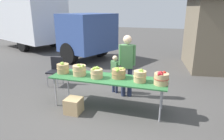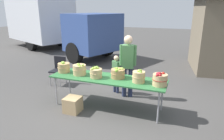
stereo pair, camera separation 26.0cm
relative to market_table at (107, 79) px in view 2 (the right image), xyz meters
The scene contains 13 objects.
ground_plane 0.71m from the market_table, ahead, with size 40.00×40.00×0.00m, color #474442.
market_table is the anchor object (origin of this frame).
apple_basket_green_0 1.19m from the market_table, behind, with size 0.31×0.31×0.28m.
apple_basket_green_1 0.73m from the market_table, behind, with size 0.33×0.33×0.29m.
apple_basket_green_2 0.31m from the market_table, 163.75° to the right, with size 0.29×0.29×0.27m.
apple_basket_green_3 0.29m from the market_table, 18.59° to the left, with size 0.34×0.34×0.26m.
apple_basket_green_4 0.76m from the market_table, ahead, with size 0.29×0.29×0.29m.
apple_basket_red_0 1.21m from the market_table, ahead, with size 0.32×0.32×0.29m.
vendor_adult 0.84m from the market_table, 71.00° to the left, with size 0.43×0.28×1.64m.
child_customer 0.92m from the market_table, 96.45° to the left, with size 0.27×0.20×1.07m.
box_truck 7.87m from the market_table, 135.85° to the left, with size 7.93×4.97×2.75m.
folding_chair 2.21m from the market_table, 155.00° to the left, with size 0.42×0.42×0.86m.
produce_crate 0.98m from the market_table, 143.87° to the right, with size 0.35×0.35×0.35m, color tan.
Camera 2 is at (1.64, -4.09, 2.31)m, focal length 32.47 mm.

